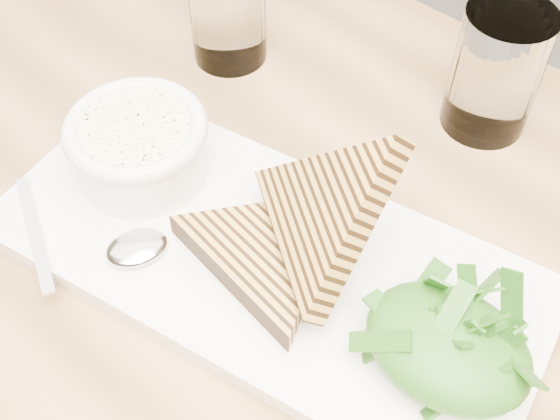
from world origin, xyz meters
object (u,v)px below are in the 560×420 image
Objects in this scene: soup_bowl at (141,153)px; table_top at (175,230)px; platter at (265,259)px; glass_near at (228,8)px; glass_far at (496,71)px.

table_top is at bearing -19.36° from soup_bowl.
glass_near is (-0.18, 0.19, 0.05)m from platter.
soup_bowl is at bearing 160.64° from table_top.
table_top is 0.07m from soup_bowl.
soup_bowl is at bearing -129.80° from glass_far.
glass_far is at bearing 50.20° from soup_bowl.
glass_far is (0.07, 0.25, 0.05)m from platter.
glass_far is at bearing 58.02° from table_top.
glass_near is at bearing -166.30° from glass_far.
glass_far is (0.20, 0.24, 0.02)m from soup_bowl.
platter is at bearing 3.38° from table_top.
table_top is 0.10m from platter.
platter reaches higher than table_top.
soup_bowl is at bearing 176.15° from platter.
glass_far reaches higher than table_top.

